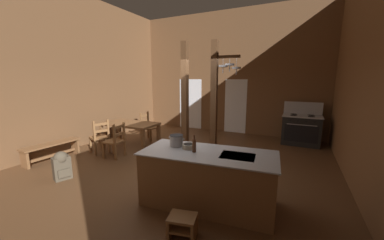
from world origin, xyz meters
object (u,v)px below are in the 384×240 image
ladderback_chair_at_table_end (100,137)px  mixing_bowl_on_counter (189,146)px  stockpot_on_counter (177,141)px  stove_range (301,129)px  step_stool (182,225)px  bench_along_left_wall (52,148)px  ladderback_chair_by_post (148,127)px  bottle_tall_on_counter (194,145)px  dining_table (130,126)px  kitchen_island (208,178)px  backpack (62,165)px  ladderback_chair_near_window (115,141)px

ladderback_chair_at_table_end → mixing_bowl_on_counter: size_ratio=4.37×
ladderback_chair_at_table_end → stockpot_on_counter: bearing=-18.6°
stove_range → step_stool: 5.57m
step_stool → bench_along_left_wall: size_ratio=0.30×
bench_along_left_wall → mixing_bowl_on_counter: (3.99, -0.10, 0.63)m
mixing_bowl_on_counter → ladderback_chair_by_post: bearing=137.0°
stove_range → bottle_tall_on_counter: 4.88m
bottle_tall_on_counter → stockpot_on_counter: bearing=159.3°
stove_range → stockpot_on_counter: (-2.04, -4.42, 0.51)m
stove_range → bench_along_left_wall: stove_range is taller
step_stool → dining_table: dining_table is taller
ladderback_chair_by_post → mixing_bowl_on_counter: 4.01m
stove_range → mixing_bowl_on_counter: size_ratio=6.07×
bench_along_left_wall → stockpot_on_counter: size_ratio=4.46×
ladderback_chair_at_table_end → mixing_bowl_on_counter: bearing=-17.7°
stockpot_on_counter → bottle_tall_on_counter: (0.42, -0.16, 0.01)m
step_stool → ladderback_chair_by_post: 4.92m
step_stool → dining_table: (-3.35, 2.83, 0.47)m
kitchen_island → backpack: 3.10m
bench_along_left_wall → mixing_bowl_on_counter: bearing=-1.5°
ladderback_chair_near_window → bottle_tall_on_counter: (2.80, -1.08, 0.55)m
dining_table → mixing_bowl_on_counter: mixing_bowl_on_counter is taller
dining_table → bottle_tall_on_counter: (3.13, -2.03, 0.35)m
backpack → ladderback_chair_near_window: bearing=88.1°
dining_table → stockpot_on_counter: size_ratio=5.51×
ladderback_chair_near_window → ladderback_chair_by_post: same height
backpack → stockpot_on_counter: stockpot_on_counter is taller
ladderback_chair_at_table_end → bench_along_left_wall: ladderback_chair_at_table_end is taller
ladderback_chair_near_window → mixing_bowl_on_counter: (2.64, -0.95, 0.48)m
step_stool → bottle_tall_on_counter: bearing=104.6°
kitchen_island → bench_along_left_wall: (-4.36, 0.15, -0.14)m
ladderback_chair_by_post → stockpot_on_counter: stockpot_on_counter is taller
kitchen_island → bottle_tall_on_counter: size_ratio=8.00×
kitchen_island → bottle_tall_on_counter: bottle_tall_on_counter is taller
stove_range → bottle_tall_on_counter: stove_range is taller
ladderback_chair_near_window → ladderback_chair_by_post: (-0.27, 1.76, 0.00)m
step_stool → dining_table: bearing=139.7°
dining_table → ladderback_chair_near_window: 1.02m
stove_range → step_stool: stove_range is taller
kitchen_island → dining_table: (-3.34, 1.94, 0.20)m
kitchen_island → mixing_bowl_on_counter: mixing_bowl_on_counter is taller
backpack → kitchen_island: bearing=8.6°
mixing_bowl_on_counter → bottle_tall_on_counter: bottle_tall_on_counter is taller
backpack → mixing_bowl_on_counter: bearing=10.7°
bench_along_left_wall → backpack: size_ratio=2.33×
step_stool → bench_along_left_wall: bench_along_left_wall is taller
ladderback_chair_near_window → bottle_tall_on_counter: bottle_tall_on_counter is taller
kitchen_island → ladderback_chair_by_post: ladderback_chair_by_post is taller
bench_along_left_wall → mixing_bowl_on_counter: 4.04m
kitchen_island → ladderback_chair_at_table_end: ladderback_chair_at_table_end is taller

